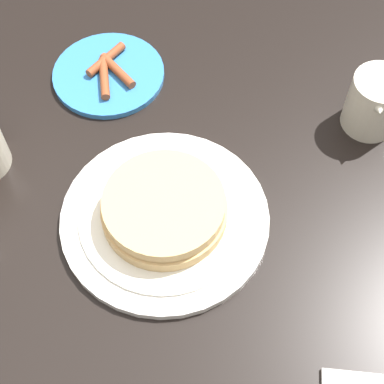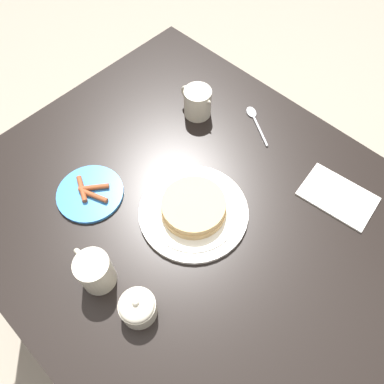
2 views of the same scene
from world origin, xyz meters
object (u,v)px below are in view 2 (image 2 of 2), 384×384
(pancake_plate, at_px, (194,209))
(side_plate_bacon, at_px, (90,193))
(spoon, at_px, (254,118))
(coffee_mug, at_px, (95,271))
(napkin, at_px, (338,196))
(sugar_bowl, at_px, (138,307))
(creamer_pitcher, at_px, (198,102))

(pancake_plate, bearing_deg, side_plate_bacon, 32.27)
(side_plate_bacon, xyz_separation_m, spoon, (-0.15, -0.52, -0.00))
(coffee_mug, relative_size, napkin, 0.57)
(pancake_plate, xyz_separation_m, sugar_bowl, (-0.09, 0.27, 0.02))
(coffee_mug, relative_size, creamer_pitcher, 0.93)
(creamer_pitcher, bearing_deg, sugar_bowl, 121.07)
(pancake_plate, bearing_deg, creamer_pitcher, -48.36)
(pancake_plate, distance_m, side_plate_bacon, 0.28)
(side_plate_bacon, relative_size, napkin, 0.88)
(pancake_plate, xyz_separation_m, side_plate_bacon, (0.24, 0.15, -0.01))
(sugar_bowl, bearing_deg, coffee_mug, 6.40)
(pancake_plate, relative_size, napkin, 1.40)
(creamer_pitcher, distance_m, spoon, 0.18)
(sugar_bowl, height_order, napkin, sugar_bowl)
(coffee_mug, distance_m, sugar_bowl, 0.13)
(pancake_plate, height_order, coffee_mug, coffee_mug)
(side_plate_bacon, xyz_separation_m, coffee_mug, (-0.20, 0.13, 0.05))
(pancake_plate, xyz_separation_m, creamer_pitcher, (0.23, -0.26, 0.03))
(creamer_pitcher, xyz_separation_m, sugar_bowl, (-0.32, 0.53, -0.01))
(creamer_pitcher, distance_m, sugar_bowl, 0.62)
(side_plate_bacon, relative_size, spoon, 1.22)
(sugar_bowl, bearing_deg, creamer_pitcher, -58.93)
(side_plate_bacon, bearing_deg, coffee_mug, 146.72)
(sugar_bowl, distance_m, napkin, 0.59)
(creamer_pitcher, xyz_separation_m, napkin, (-0.48, -0.04, -0.04))
(side_plate_bacon, distance_m, coffee_mug, 0.24)
(pancake_plate, xyz_separation_m, coffee_mug, (0.04, 0.28, 0.03))
(coffee_mug, height_order, spoon, coffee_mug)
(side_plate_bacon, height_order, napkin, side_plate_bacon)
(side_plate_bacon, height_order, sugar_bowl, sugar_bowl)
(pancake_plate, height_order, sugar_bowl, sugar_bowl)
(creamer_pitcher, relative_size, sugar_bowl, 1.50)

